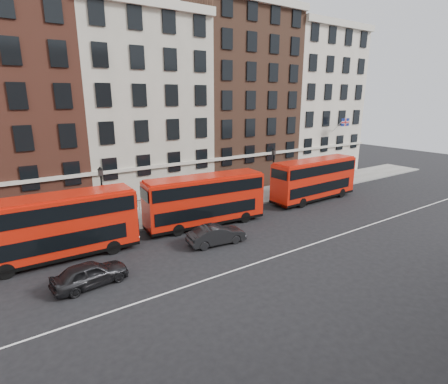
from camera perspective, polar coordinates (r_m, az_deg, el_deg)
ground at (r=25.20m, az=2.33°, el=-9.84°), size 120.00×120.00×0.00m
pavement at (r=33.57m, az=-8.43°, el=-3.34°), size 80.00×5.00×0.15m
kerb at (r=31.45m, az=-6.42°, el=-4.54°), size 80.00×0.30×0.16m
road_centre_line at (r=23.79m, az=5.27°, el=-11.48°), size 70.00×0.12×0.01m
building_terrace at (r=38.54m, az=-14.46°, el=14.13°), size 64.00×11.95×22.00m
bus_b at (r=25.81m, az=-26.10°, el=-5.07°), size 10.76×2.90×4.49m
bus_c at (r=29.54m, az=-3.17°, el=-1.19°), size 10.54×3.46×4.35m
bus_d at (r=38.08m, az=14.50°, el=2.14°), size 10.57×2.83×4.41m
car_rear at (r=22.27m, az=-21.01°, el=-12.36°), size 4.48×2.22×1.47m
car_front at (r=26.31m, az=-1.23°, el=-6.98°), size 4.57×2.04×1.46m
lamp_post_left at (r=29.32m, az=-19.19°, el=-0.64°), size 0.44×0.44×5.33m
lamp_post_right at (r=38.12m, az=8.03°, el=3.59°), size 0.44×0.44×5.33m
traffic_light at (r=46.50m, az=19.51°, el=4.17°), size 0.25×0.45×3.27m
iron_railings at (r=35.31m, az=-10.05°, el=-1.50°), size 6.60×0.06×1.00m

